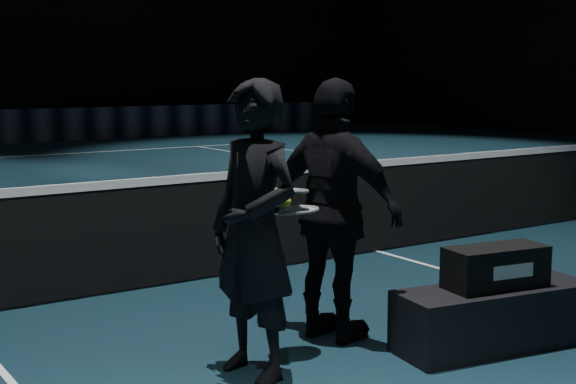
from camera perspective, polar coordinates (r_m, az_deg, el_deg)
name	(u,v)px	position (r m, az deg, el deg)	size (l,w,h in m)	color
floor	(377,251)	(8.33, 6.36, -4.22)	(36.00, 36.00, 0.00)	black
court_lines	(377,251)	(8.33, 6.36, -4.20)	(10.98, 23.78, 0.01)	white
net_mesh	(378,208)	(8.25, 6.41, -1.17)	(12.80, 0.02, 0.86)	black
net_tape	(379,163)	(8.18, 6.47, 2.04)	(12.80, 0.03, 0.07)	white
player_bench	(494,317)	(5.58, 14.42, -8.61)	(1.37, 0.46, 0.41)	black
racket_bag	(496,267)	(5.49, 14.55, -5.18)	(0.69, 0.29, 0.27)	black
bag_signature	(514,271)	(5.39, 15.74, -5.46)	(0.32, 0.00, 0.09)	white
player_a	(254,230)	(4.76, -2.40, -2.72)	(0.65, 0.43, 1.79)	black
player_b	(335,211)	(5.43, 3.35, -1.35)	(1.05, 0.44, 1.79)	black
racket_lower	(300,210)	(5.10, 0.83, -1.28)	(0.68, 0.22, 0.03)	black
racket_upper	(290,191)	(5.06, 0.14, 0.10)	(0.68, 0.22, 0.03)	black
tennis_balls	(280,199)	(4.93, -0.56, -0.52)	(0.12, 0.10, 0.12)	gold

